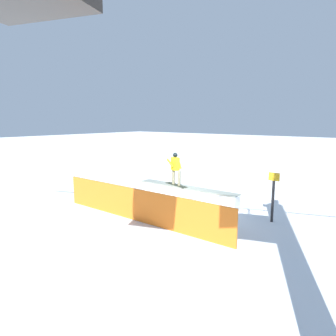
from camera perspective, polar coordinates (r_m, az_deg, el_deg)
ground_plane at (r=14.01m, az=3.50°, el=-6.58°), size 120.00×120.00×0.00m
grind_box at (r=13.92m, az=3.51°, el=-5.22°), size 5.12×0.61×0.75m
snowboarder at (r=14.06m, az=1.42°, el=0.12°), size 1.45×0.71×1.52m
safety_fence at (r=11.44m, az=-5.75°, el=-7.01°), size 8.09×0.10×1.24m
trail_marker at (r=11.85m, az=19.28°, el=-4.99°), size 0.40×0.10×1.87m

